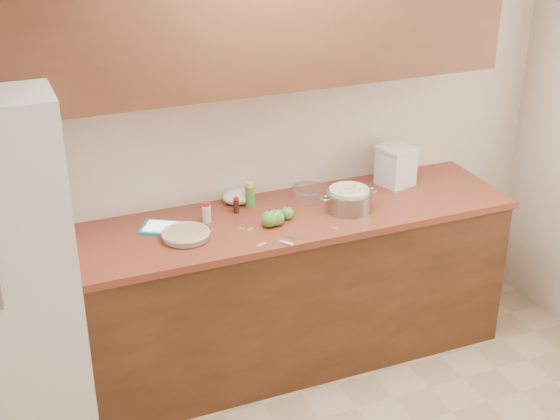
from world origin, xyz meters
name	(u,v)px	position (x,y,z in m)	size (l,w,h in m)	color
room_shell	(432,287)	(0.00, 0.00, 1.30)	(3.60, 3.60, 3.60)	tan
counter_run	(277,290)	(0.00, 1.48, 0.46)	(2.64, 0.68, 0.92)	#5A2F19
upper_cabinets	(264,17)	(0.00, 1.63, 1.95)	(2.60, 0.34, 0.70)	#59311B
pie	(186,235)	(-0.52, 1.41, 0.94)	(0.25, 0.25, 0.04)	silver
colander	(349,200)	(0.39, 1.40, 0.98)	(0.34, 0.25, 0.13)	gray
flour_canister	(396,165)	(0.81, 1.62, 1.04)	(0.23, 0.23, 0.23)	silver
tablet	(162,228)	(-0.60, 1.56, 0.93)	(0.27, 0.25, 0.02)	teal
paring_knife	(287,242)	(-0.07, 1.17, 0.93)	(0.10, 0.13, 0.01)	gray
lemon_bottle	(250,195)	(-0.09, 1.65, 0.99)	(0.05, 0.05, 0.15)	#4C8C38
cinnamon_shaker	(207,212)	(-0.36, 1.55, 0.97)	(0.05, 0.05, 0.11)	beige
vanilla_bottle	(236,205)	(-0.18, 1.60, 0.96)	(0.03, 0.03, 0.09)	black
mixing_bowl	(309,192)	(0.25, 1.62, 0.96)	(0.19, 0.19, 0.07)	silver
paper_towel	(239,197)	(-0.13, 1.72, 0.96)	(0.18, 0.15, 0.08)	white
apple_left	(269,219)	(-0.08, 1.38, 0.96)	(0.09, 0.09, 0.10)	#50912B
apple_center	(288,213)	(0.04, 1.42, 0.96)	(0.07, 0.07, 0.08)	#50912B
apple_front	(276,218)	(-0.04, 1.38, 0.96)	(0.09, 0.09, 0.10)	#50912B
peel_a	(261,244)	(-0.19, 1.20, 0.92)	(0.05, 0.02, 0.00)	#8BAA52
peel_b	(250,229)	(-0.19, 1.38, 0.92)	(0.03, 0.01, 0.00)	#8BAA52
peel_c	(335,228)	(0.23, 1.23, 0.92)	(0.03, 0.01, 0.00)	#8BAA52
peel_d	(242,229)	(-0.22, 1.41, 0.92)	(0.03, 0.01, 0.00)	#8BAA52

